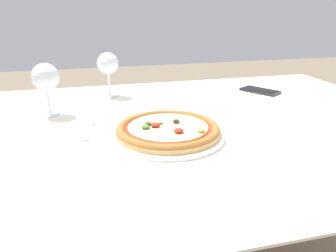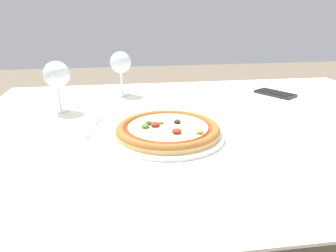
% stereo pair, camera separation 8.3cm
% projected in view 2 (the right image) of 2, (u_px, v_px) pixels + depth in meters
% --- Properties ---
extents(dining_table, '(1.39, 1.03, 0.73)m').
position_uv_depth(dining_table, '(209.00, 148.00, 0.97)').
color(dining_table, '#997047').
rests_on(dining_table, ground_plane).
extents(pizza_plate, '(0.29, 0.29, 0.04)m').
position_uv_depth(pizza_plate, '(168.00, 131.00, 0.84)').
color(pizza_plate, white).
rests_on(pizza_plate, dining_table).
extents(fork, '(0.04, 0.17, 0.00)m').
position_uv_depth(fork, '(94.00, 125.00, 0.92)').
color(fork, silver).
rests_on(fork, dining_table).
extents(wine_glass_far_left, '(0.08, 0.08, 0.16)m').
position_uv_depth(wine_glass_far_left, '(57.00, 75.00, 1.00)').
color(wine_glass_far_left, silver).
rests_on(wine_glass_far_left, dining_table).
extents(wine_glass_far_right, '(0.08, 0.08, 0.16)m').
position_uv_depth(wine_glass_far_right, '(121.00, 64.00, 1.19)').
color(wine_glass_far_right, silver).
rests_on(wine_glass_far_right, dining_table).
extents(cell_phone, '(0.14, 0.16, 0.01)m').
position_uv_depth(cell_phone, '(275.00, 93.00, 1.23)').
color(cell_phone, '#232328').
rests_on(cell_phone, dining_table).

